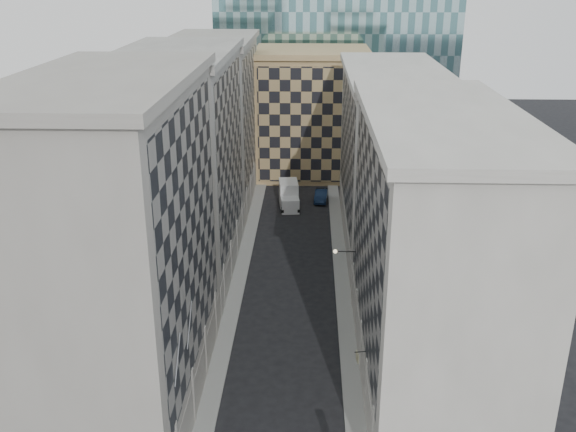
# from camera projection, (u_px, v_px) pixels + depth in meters

# --- Properties ---
(sidewalk_west) EXTENTS (1.50, 100.00, 0.15)m
(sidewalk_west) POSITION_uv_depth(u_px,v_px,m) (239.00, 281.00, 65.18)
(sidewalk_west) COLOR gray
(sidewalk_west) RESTS_ON ground
(sidewalk_east) EXTENTS (1.50, 100.00, 0.15)m
(sidewalk_east) POSITION_uv_depth(u_px,v_px,m) (342.00, 282.00, 64.84)
(sidewalk_east) COLOR gray
(sidewalk_east) RESTS_ON ground
(bldg_left_a) EXTENTS (10.80, 22.80, 23.70)m
(bldg_left_a) POSITION_uv_depth(u_px,v_px,m) (121.00, 251.00, 43.42)
(bldg_left_a) COLOR gray
(bldg_left_a) RESTS_ON ground
(bldg_left_b) EXTENTS (10.80, 22.80, 22.70)m
(bldg_left_b) POSITION_uv_depth(u_px,v_px,m) (183.00, 166.00, 64.11)
(bldg_left_b) COLOR gray
(bldg_left_b) RESTS_ON ground
(bldg_left_c) EXTENTS (10.80, 22.80, 21.70)m
(bldg_left_c) POSITION_uv_depth(u_px,v_px,m) (214.00, 122.00, 84.81)
(bldg_left_c) COLOR gray
(bldg_left_c) RESTS_ON ground
(bldg_right_a) EXTENTS (10.80, 26.80, 20.70)m
(bldg_right_a) POSITION_uv_depth(u_px,v_px,m) (432.00, 252.00, 46.98)
(bldg_right_a) COLOR #B0ABA1
(bldg_right_a) RESTS_ON ground
(bldg_right_b) EXTENTS (10.80, 28.80, 19.70)m
(bldg_right_b) POSITION_uv_depth(u_px,v_px,m) (390.00, 157.00, 72.33)
(bldg_right_b) COLOR #B0ABA1
(bldg_right_b) RESTS_ON ground
(tan_block) EXTENTS (16.80, 14.80, 18.80)m
(tan_block) POSITION_uv_depth(u_px,v_px,m) (311.00, 112.00, 96.91)
(tan_block) COLOR tan
(tan_block) RESTS_ON ground
(flagpoles_left) EXTENTS (0.10, 6.33, 2.33)m
(flagpoles_left) POSITION_uv_depth(u_px,v_px,m) (184.00, 341.00, 39.97)
(flagpoles_left) COLOR gray
(flagpoles_left) RESTS_ON ground
(bracket_lamp) EXTENTS (1.98, 0.36, 0.36)m
(bracket_lamp) POSITION_uv_depth(u_px,v_px,m) (337.00, 251.00, 57.07)
(bracket_lamp) COLOR black
(bracket_lamp) RESTS_ON ground
(box_truck) EXTENTS (3.00, 6.14, 3.25)m
(box_truck) POSITION_uv_depth(u_px,v_px,m) (289.00, 196.00, 85.39)
(box_truck) COLOR silver
(box_truck) RESTS_ON ground
(dark_car) EXTENTS (2.08, 4.89, 1.57)m
(dark_car) POSITION_uv_depth(u_px,v_px,m) (321.00, 195.00, 87.59)
(dark_car) COLOR #0F1E39
(dark_car) RESTS_ON ground
(shop_sign) EXTENTS (0.85, 0.74, 0.82)m
(shop_sign) POSITION_uv_depth(u_px,v_px,m) (358.00, 356.00, 45.78)
(shop_sign) COLOR black
(shop_sign) RESTS_ON ground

